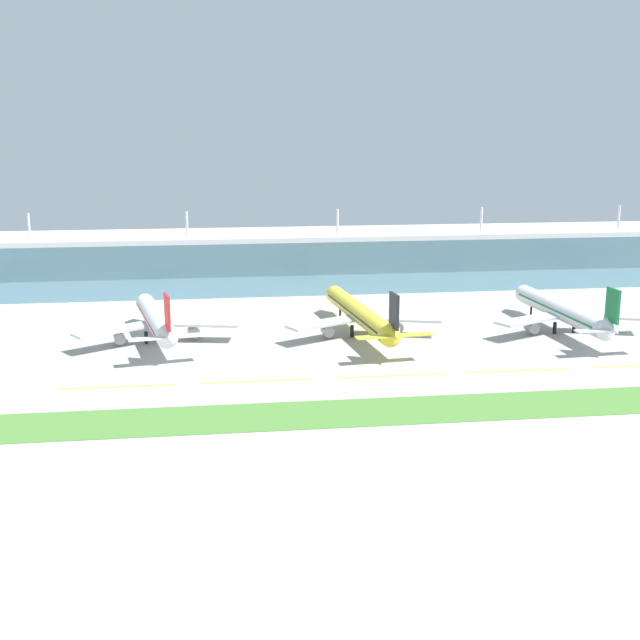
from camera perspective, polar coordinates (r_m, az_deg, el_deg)
name	(u,v)px	position (r m, az deg, el deg)	size (l,w,h in m)	color
ground_plane	(399,371)	(215.06, 5.49, -3.50)	(600.00, 600.00, 0.00)	#A8A59E
terminal_building	(335,259)	(319.51, 1.05, 4.21)	(288.00, 34.00, 31.14)	#6693A8
airliner_near_middle	(156,320)	(245.46, -11.28, -0.01)	(47.89, 58.30, 18.90)	white
airliner_center	(361,314)	(248.23, 2.85, 0.39)	(48.50, 69.66, 18.90)	yellow
airliner_far_middle	(563,312)	(262.51, 16.45, 0.56)	(48.69, 63.67, 18.90)	silver
taxiway_stripe_west	(118,387)	(206.99, -13.81, -4.51)	(28.00, 0.70, 0.04)	yellow
taxiway_stripe_mid_west	(257,381)	(205.89, -4.35, -4.24)	(28.00, 0.70, 0.04)	yellow
taxiway_stripe_centre	(391,376)	(210.35, 4.96, -3.87)	(28.00, 0.70, 0.04)	yellow
taxiway_stripe_mid_east	(520,371)	(220.04, 13.65, -3.43)	(28.00, 0.70, 0.04)	yellow
grass_verge	(429,409)	(187.26, 7.57, -6.13)	(300.00, 18.00, 0.10)	#477A33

